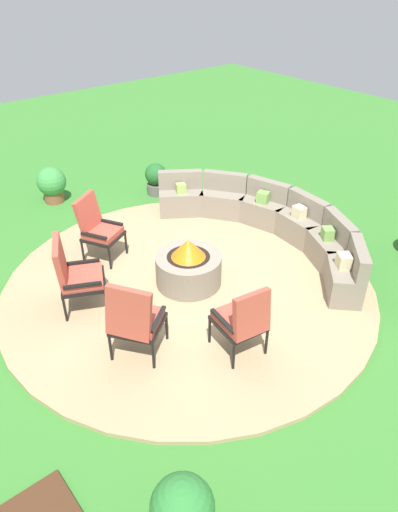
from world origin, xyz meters
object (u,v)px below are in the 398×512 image
at_px(fire_pit, 189,266).
at_px(lounge_chair_back_left, 134,319).
at_px(potted_plant_1, 52,184).
at_px(potted_plant_0, 156,178).
at_px(curved_stone_bench, 270,222).
at_px(potted_plant_2, 182,512).
at_px(lounge_chair_back_right, 243,319).
at_px(lounge_chair_front_left, 97,227).
at_px(lounge_chair_front_right, 75,273).

distance_m(fire_pit, lounge_chair_back_left, 1.64).
bearing_deg(potted_plant_1, potted_plant_0, 60.93).
bearing_deg(curved_stone_bench, potted_plant_2, -54.48).
bearing_deg(lounge_chair_back_right, curved_stone_bench, 45.12).
bearing_deg(fire_pit, lounge_chair_back_left, -61.26).
xyz_separation_m(potted_plant_1, potted_plant_2, (6.79, -1.95, 0.00)).
bearing_deg(lounge_chair_front_left, potted_plant_0, -173.10).
xyz_separation_m(fire_pit, potted_plant_1, (-3.96, -0.34, 0.04)).
bearing_deg(lounge_chair_back_right, lounge_chair_back_left, 150.85).
height_order(curved_stone_bench, lounge_chair_back_left, lounge_chair_back_left).
bearing_deg(potted_plant_2, potted_plant_1, 164.00).
distance_m(fire_pit, lounge_chair_back_right, 1.63).
height_order(curved_stone_bench, potted_plant_0, curved_stone_bench).
distance_m(lounge_chair_back_left, lounge_chair_back_right, 1.28).
height_order(lounge_chair_front_right, potted_plant_1, lounge_chair_front_right).
height_order(lounge_chair_front_left, lounge_chair_back_right, lounge_chair_front_left).
xyz_separation_m(lounge_chair_front_left, lounge_chair_front_right, (0.94, -0.86, 0.00)).
relative_size(lounge_chair_front_right, potted_plant_0, 1.67).
distance_m(lounge_chair_front_right, lounge_chair_back_left, 1.31).
bearing_deg(fire_pit, curved_stone_bench, 94.49).
bearing_deg(lounge_chair_front_right, potted_plant_2, 13.68).
height_order(lounge_chair_back_left, lounge_chair_back_right, lounge_chair_back_left).
bearing_deg(potted_plant_0, lounge_chair_back_right, -22.53).
xyz_separation_m(lounge_chair_back_left, potted_plant_2, (2.05, -0.87, -0.23)).
xyz_separation_m(curved_stone_bench, lounge_chair_front_left, (-1.32, -2.54, 0.24)).
height_order(lounge_chair_front_right, potted_plant_0, lounge_chair_front_right).
bearing_deg(lounge_chair_back_left, lounge_chair_front_left, 125.10).
distance_m(fire_pit, lounge_chair_front_right, 1.64).
bearing_deg(potted_plant_0, lounge_chair_front_right, -51.06).
distance_m(curved_stone_bench, potted_plant_1, 4.41).
relative_size(curved_stone_bench, lounge_chair_back_right, 4.34).
relative_size(lounge_chair_front_left, lounge_chair_front_right, 0.98).
xyz_separation_m(lounge_chair_front_left, lounge_chair_back_left, (2.25, -0.75, 0.01)).
relative_size(curved_stone_bench, potted_plant_1, 5.98).
bearing_deg(potted_plant_1, curved_stone_bench, 30.15).
distance_m(curved_stone_bench, lounge_chair_back_left, 3.43).
distance_m(potted_plant_0, potted_plant_1, 2.07).
distance_m(lounge_chair_front_right, potted_plant_0, 3.87).
height_order(lounge_chair_front_left, lounge_chair_back_left, lounge_chair_back_left).
relative_size(fire_pit, lounge_chair_back_right, 0.98).
height_order(potted_plant_1, potted_plant_2, potted_plant_2).
height_order(lounge_chair_front_right, lounge_chair_back_left, lounge_chair_back_left).
bearing_deg(lounge_chair_front_left, lounge_chair_back_right, 67.12).
relative_size(lounge_chair_front_left, lounge_chair_back_right, 1.08).
bearing_deg(fire_pit, potted_plant_0, 153.51).
bearing_deg(fire_pit, lounge_chair_front_left, -155.58).
relative_size(curved_stone_bench, potted_plant_0, 6.59).
bearing_deg(potted_plant_0, fire_pit, -26.49).
bearing_deg(lounge_chair_front_right, lounge_chair_front_left, 163.77).
bearing_deg(lounge_chair_front_left, fire_pit, 86.50).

